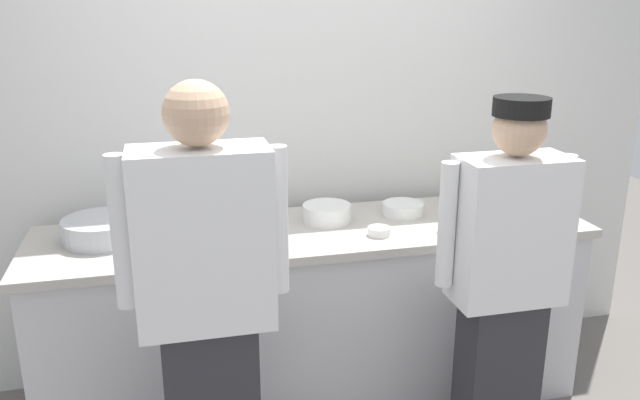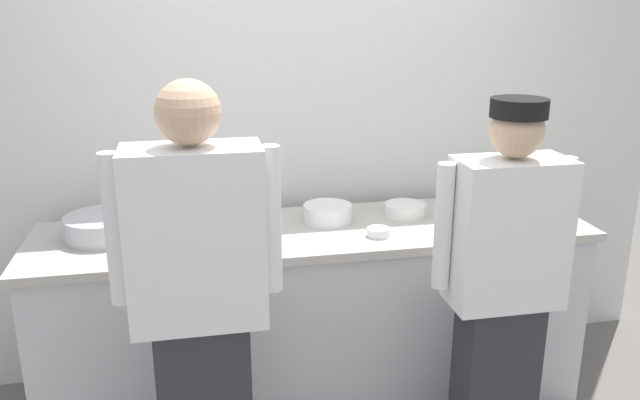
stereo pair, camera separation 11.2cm
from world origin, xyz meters
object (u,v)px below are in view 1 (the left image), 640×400
Objects in this scene: mixing_bowl_steel at (103,230)px; squeeze_bottle_primary at (503,198)px; squeeze_bottle_spare at (508,204)px; ramekin_red_sauce at (483,200)px; chef_near_left at (207,303)px; deli_cup at (516,199)px; sheet_tray at (220,233)px; plate_stack_front at (403,209)px; squeeze_bottle_secondary at (447,210)px; chef_center at (505,279)px; plate_stack_rear at (327,213)px; ramekin_yellow_sauce at (379,231)px.

squeeze_bottle_primary is (1.91, -0.09, 0.03)m from mixing_bowl_steel.
squeeze_bottle_primary is 0.92× the size of squeeze_bottle_spare.
ramekin_red_sauce is at bearing 2.48° from mixing_bowl_steel.
chef_near_left reaches higher than deli_cup.
sheet_tray is 1.39m from ramekin_red_sauce.
squeeze_bottle_secondary reaches higher than plate_stack_front.
squeeze_bottle_primary reaches higher than plate_stack_front.
plate_stack_front is at bearing 5.97° from sheet_tray.
squeeze_bottle_spare reaches higher than squeeze_bottle_primary.
chef_center is 0.81m from ramekin_red_sauce.
squeeze_bottle_secondary is at bearing -8.34° from mixing_bowl_steel.
sheet_tray is at bearing -170.87° from plate_stack_rear.
deli_cup is at bearing 15.24° from ramekin_yellow_sauce.
plate_stack_front is at bearing 50.32° from ramekin_yellow_sauce.
squeeze_bottle_primary is (0.48, -0.12, 0.06)m from plate_stack_front.
squeeze_bottle_secondary reaches higher than ramekin_yellow_sauce.
ramekin_red_sauce is (0.35, 0.31, -0.07)m from squeeze_bottle_secondary.
squeeze_bottle_spare is (0.84, -0.22, 0.05)m from plate_stack_rear.
squeeze_bottle_spare is at bearing -94.79° from ramekin_red_sauce.
squeeze_bottle_secondary reaches higher than mixing_bowl_steel.
squeeze_bottle_secondary is (0.51, -0.25, 0.05)m from plate_stack_rear.
squeeze_bottle_primary is at bearing -1.00° from sheet_tray.
mixing_bowl_steel is 1.24m from ramekin_yellow_sauce.
plate_stack_front is 2.28× the size of deli_cup.
squeeze_bottle_spare reaches higher than ramekin_red_sauce.
mixing_bowl_steel is 1.81× the size of squeeze_bottle_spare.
chef_center is 8.11× the size of squeeze_bottle_secondary.
plate_stack_rear is 1.00m from deli_cup.
sheet_tray is 4.81× the size of ramekin_red_sauce.
deli_cup reaches higher than sheet_tray.
chef_center reaches higher than mixing_bowl_steel.
chef_center is at bearing -118.65° from squeeze_bottle_spare.
chef_near_left is at bearing -130.79° from plate_stack_rear.
chef_near_left is 1.63m from squeeze_bottle_primary.
plate_stack_rear reaches higher than ramekin_yellow_sauce.
chef_near_left is 17.09× the size of ramekin_red_sauce.
plate_stack_front reaches higher than sheet_tray.
squeeze_bottle_spare is at bearing -109.01° from squeeze_bottle_primary.
deli_cup reaches higher than plate_stack_front.
ramekin_red_sauce is (1.49, 0.79, 0.04)m from chef_near_left.
chef_near_left is 4.85× the size of mixing_bowl_steel.
chef_center is 0.73m from plate_stack_front.
chef_near_left is 8.76× the size of squeeze_bottle_spare.
squeeze_bottle_secondary is 1.89× the size of ramekin_yellow_sauce.
chef_center is at bearing -22.63° from mixing_bowl_steel.
squeeze_bottle_secondary is at bearing -8.91° from sheet_tray.
squeeze_bottle_spare is at bearing -6.14° from mixing_bowl_steel.
ramekin_red_sauce is (0.68, 0.31, 0.00)m from ramekin_yellow_sauce.
mixing_bowl_steel reaches higher than deli_cup.
squeeze_bottle_primary is 0.71m from ramekin_yellow_sauce.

